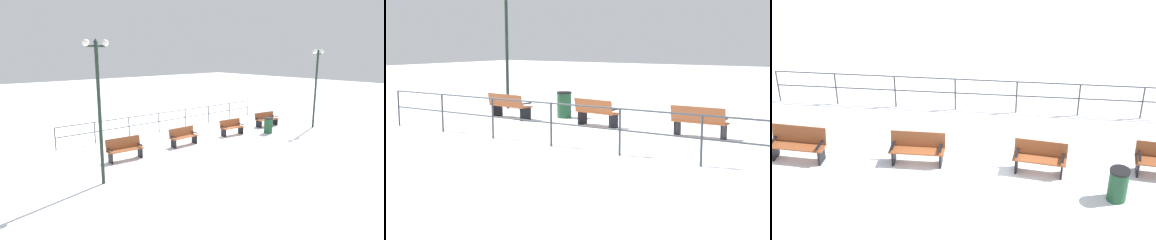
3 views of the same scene
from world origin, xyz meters
TOP-DOWN VIEW (x-y plane):
  - ground_plane at (0.00, 0.00)m, footprint 80.00×80.00m
  - bench_second at (-0.08, -1.62)m, footprint 0.48×1.48m
  - bench_third at (0.03, 1.63)m, footprint 0.66×1.44m
  - bench_fourth at (-0.16, 4.87)m, footprint 0.73×1.61m
  - lamppost_middle at (1.88, 6.71)m, footprint 0.27×0.96m
  - waterfront_railing at (-3.13, 0.00)m, footprint 0.05×13.34m
  - trash_bin at (1.04, 3.51)m, footprint 0.50×0.50m

SIDE VIEW (x-z plane):
  - ground_plane at x=0.00m, z-range 0.00..0.00m
  - bench_fourth at x=-0.16m, z-range 0.02..0.85m
  - trash_bin at x=1.04m, z-range 0.00..0.87m
  - bench_third at x=0.03m, z-range 0.02..0.86m
  - bench_second at x=-0.08m, z-range 0.02..0.88m
  - waterfront_railing at x=-3.13m, z-range 0.18..1.26m
  - lamppost_middle at x=1.88m, z-range 0.91..5.47m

